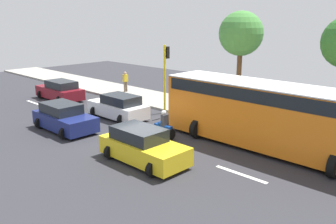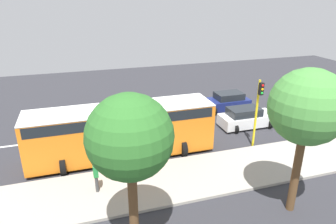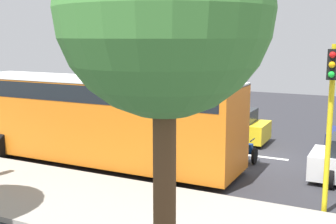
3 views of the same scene
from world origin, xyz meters
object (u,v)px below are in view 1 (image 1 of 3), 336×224
car_dark_blue (64,118)px  city_bus (270,112)px  car_white (118,107)px  motorcycle (163,126)px  car_yellow_cab (143,146)px  pedestrian_by_tree (336,121)px  car_maroon (60,91)px  street_tree_south (241,34)px  traffic_light_corner (166,69)px  pedestrian_near_signal (125,81)px

car_dark_blue → city_bus: size_ratio=0.37×
car_white → motorcycle: 4.84m
car_yellow_cab → motorcycle: motorcycle is taller
pedestrian_by_tree → car_maroon: bearing=104.6°
car_maroon → car_yellow_cab: bearing=-105.5°
car_yellow_cab → street_tree_south: street_tree_south is taller
car_white → street_tree_south: (8.91, -2.99, 4.32)m
city_bus → traffic_light_corner: bearing=80.4°
street_tree_south → traffic_light_corner: bearing=163.3°
car_dark_blue → street_tree_south: bearing=-14.2°
car_dark_blue → traffic_light_corner: bearing=-12.1°
car_white → pedestrian_by_tree: bearing=-66.4°
car_white → pedestrian_near_signal: 7.63m
motorcycle → traffic_light_corner: traffic_light_corner is taller
car_white → city_bus: size_ratio=0.38×
city_bus → street_tree_south: 10.32m
car_maroon → street_tree_south: bearing=-49.7°
pedestrian_near_signal → street_tree_south: street_tree_south is taller
car_maroon → city_bus: bearing=-85.0°
car_yellow_cab → motorcycle: bearing=29.5°
car_maroon → street_tree_south: (8.80, -10.37, 4.32)m
car_white → car_dark_blue: bearing=176.8°
car_maroon → traffic_light_corner: 9.35m
pedestrian_near_signal → traffic_light_corner: size_ratio=0.38×
motorcycle → street_tree_south: size_ratio=0.23×
city_bus → pedestrian_by_tree: bearing=-29.1°
car_maroon → city_bus: 17.04m
traffic_light_corner → street_tree_south: 6.51m
pedestrian_by_tree → street_tree_south: bearing=65.2°
car_dark_blue → pedestrian_near_signal: size_ratio=2.43×
car_maroon → pedestrian_by_tree: 19.45m
car_white → motorcycle: bearing=-99.4°
car_yellow_cab → pedestrian_near_signal: bearing=53.6°
car_white → car_dark_blue: 3.71m
street_tree_south → car_maroon: bearing=130.3°
car_yellow_cab → city_bus: city_bus is taller
car_white → traffic_light_corner: bearing=-22.2°
car_maroon → motorcycle: 12.19m
car_maroon → traffic_light_corner: size_ratio=0.97×
pedestrian_near_signal → car_maroon: bearing=160.7°
car_dark_blue → motorcycle: bearing=-59.7°
car_dark_blue → motorcycle: size_ratio=2.68×
car_dark_blue → city_bus: bearing=-61.5°
car_dark_blue → street_tree_south: 13.71m
car_white → car_maroon: bearing=89.1°
city_bus → pedestrian_by_tree: size_ratio=6.51×
car_white → city_bus: 9.76m
car_dark_blue → traffic_light_corner: size_ratio=0.91×
city_bus → traffic_light_corner: (1.41, 8.33, 1.08)m
traffic_light_corner → pedestrian_near_signal: bearing=72.5°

